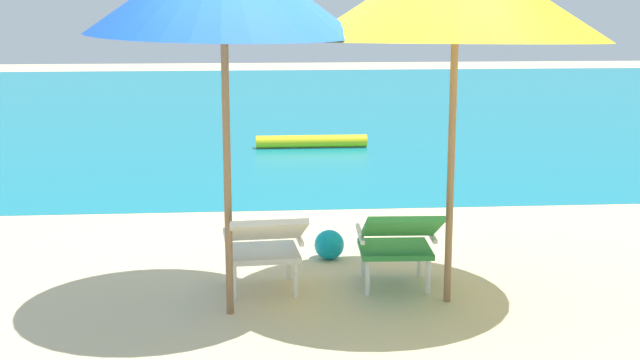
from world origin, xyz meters
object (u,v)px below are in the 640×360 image
(lounge_chair_left, at_px, (264,243))
(lounge_chair_right, at_px, (398,239))
(swim_buoy, at_px, (312,141))
(beach_ball, at_px, (329,245))

(lounge_chair_left, xyz_separation_m, lounge_chair_right, (0.96, 0.02, 0.00))
(swim_buoy, bearing_deg, lounge_chair_left, -97.08)
(swim_buoy, bearing_deg, lounge_chair_right, -88.49)
(swim_buoy, relative_size, beach_ball, 6.50)
(beach_ball, bearing_deg, swim_buoy, 87.41)
(lounge_chair_left, height_order, lounge_chair_right, same)
(lounge_chair_left, bearing_deg, beach_ball, 58.69)
(swim_buoy, distance_m, lounge_chair_right, 6.39)
(swim_buoy, xyz_separation_m, lounge_chair_left, (-0.80, -6.40, 0.31))
(lounge_chair_left, distance_m, lounge_chair_right, 0.96)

